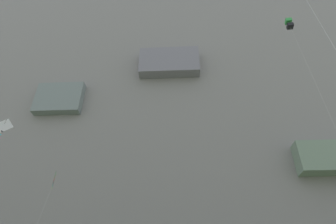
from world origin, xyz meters
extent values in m
cube|color=gray|center=(0.00, 64.18, 39.30)|extent=(180.00, 24.92, 78.61)
cube|color=gray|center=(-22.98, 50.97, 36.71)|extent=(9.71, 2.09, 7.18)
cube|color=gray|center=(0.00, 50.82, 45.50)|extent=(13.10, 3.16, 7.06)
cube|color=white|center=(-22.42, 37.24, 21.93)|extent=(1.90, 1.53, 2.38)
cylinder|color=black|center=(-22.42, 37.24, 21.93)|extent=(0.30, 0.28, 1.95)
cube|color=black|center=(-22.39, 37.24, 21.04)|extent=(0.17, 0.25, 0.14)
cube|color=#38B2D1|center=(-22.47, 37.24, 20.55)|extent=(0.24, 0.20, 0.14)
cylinder|color=black|center=(-12.50, 35.14, 13.34)|extent=(2.18, 4.43, 0.03)
cube|color=#8CCC33|center=(-13.36, 36.90, 13.04)|extent=(0.26, 0.47, 0.56)
cube|color=teal|center=(-12.93, 36.02, 13.04)|extent=(0.26, 0.47, 0.56)
cube|color=black|center=(-12.50, 35.14, 13.04)|extent=(0.28, 0.48, 0.56)
cube|color=red|center=(-12.07, 34.25, 13.04)|extent=(0.29, 0.48, 0.56)
cube|color=green|center=(-11.64, 33.37, 13.04)|extent=(0.28, 0.48, 0.56)
cube|color=green|center=(17.61, 31.49, 34.38)|extent=(0.86, 0.86, 0.55)
cube|color=black|center=(17.61, 31.49, 33.36)|extent=(0.86, 0.86, 0.55)
cylinder|color=black|center=(17.96, 31.49, 33.87)|extent=(0.03, 0.03, 1.49)
cylinder|color=black|center=(17.25, 31.49, 33.87)|extent=(0.03, 0.03, 1.49)
cylinder|color=silver|center=(18.08, 30.87, 16.60)|extent=(0.97, 1.25, 32.97)
camera|label=1|loc=(2.01, 4.94, 1.87)|focal=30.09mm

